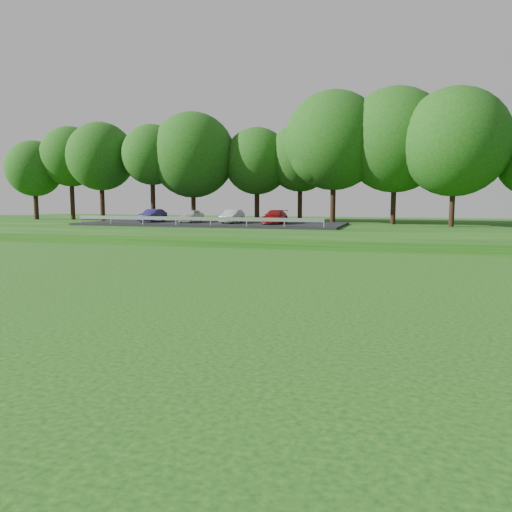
# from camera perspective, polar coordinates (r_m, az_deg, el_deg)

# --- Properties ---
(berm) EXTENTS (130.00, 30.00, 0.60)m
(berm) POSITION_cam_1_polar(r_m,az_deg,el_deg) (44.43, 25.65, 2.45)
(berm) COLOR #0E3F0C
(berm) RESTS_ON ground
(treeline) EXTENTS (104.00, 7.00, 15.00)m
(treeline) POSITION_cam_1_polar(r_m,az_deg,el_deg) (48.55, 25.38, 12.00)
(treeline) COLOR #183F0E
(treeline) RESTS_ON berm
(parking_lot) EXTENTS (24.00, 9.00, 1.38)m
(parking_lot) POSITION_cam_1_polar(r_m,az_deg,el_deg) (45.76, -4.92, 4.05)
(parking_lot) COLOR black
(parking_lot) RESTS_ON berm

